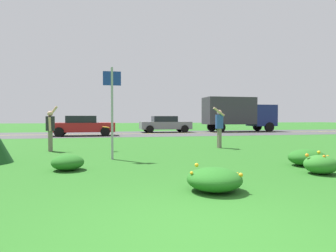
% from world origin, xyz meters
% --- Properties ---
extents(ground_plane, '(120.00, 120.00, 0.00)m').
position_xyz_m(ground_plane, '(0.00, 10.72, 0.00)').
color(ground_plane, '#26601E').
extents(highway_strip, '(120.00, 8.45, 0.01)m').
position_xyz_m(highway_strip, '(0.00, 21.44, 0.00)').
color(highway_strip, '#424244').
rests_on(highway_strip, ground).
extents(highway_center_stripe, '(120.00, 0.16, 0.00)m').
position_xyz_m(highway_center_stripe, '(0.00, 21.44, 0.01)').
color(highway_center_stripe, yellow).
rests_on(highway_center_stripe, ground).
extents(daylily_clump_front_right, '(1.00, 1.04, 0.48)m').
position_xyz_m(daylily_clump_front_right, '(0.85, 1.88, 0.21)').
color(daylily_clump_front_right, '#23661E').
rests_on(daylily_clump_front_right, ground).
extents(daylily_clump_near_camera, '(1.01, 0.96, 0.46)m').
position_xyz_m(daylily_clump_near_camera, '(4.39, 4.03, 0.23)').
color(daylily_clump_near_camera, '#23661E').
rests_on(daylily_clump_near_camera, ground).
extents(daylily_clump_mid_right, '(0.80, 0.84, 0.39)m').
position_xyz_m(daylily_clump_mid_right, '(-1.96, 4.73, 0.20)').
color(daylily_clump_mid_right, '#23661E').
rests_on(daylily_clump_mid_right, ground).
extents(daylily_clump_mid_left, '(0.76, 0.76, 0.48)m').
position_xyz_m(daylily_clump_mid_left, '(3.91, 2.91, 0.22)').
color(daylily_clump_mid_left, '#2D7526').
rests_on(daylily_clump_mid_left, ground).
extents(sign_post_near_path, '(0.56, 0.10, 2.91)m').
position_xyz_m(sign_post_near_path, '(-0.78, 6.51, 1.75)').
color(sign_post_near_path, '#93969B').
rests_on(sign_post_near_path, ground).
extents(person_thrower_dark_shirt, '(0.44, 0.49, 1.80)m').
position_xyz_m(person_thrower_dark_shirt, '(-3.07, 9.38, 0.95)').
color(person_thrower_dark_shirt, '#232328').
rests_on(person_thrower_dark_shirt, ground).
extents(person_catcher_blue_shirt, '(0.53, 0.49, 1.78)m').
position_xyz_m(person_catcher_blue_shirt, '(3.91, 9.17, 1.00)').
color(person_catcher_blue_shirt, '#2D4C9E').
rests_on(person_catcher_blue_shirt, ground).
extents(frisbee_orange, '(0.28, 0.28, 0.08)m').
position_xyz_m(frisbee_orange, '(-0.93, 9.06, 0.95)').
color(frisbee_orange, orange).
extents(car_red_center_left, '(4.50, 2.00, 1.45)m').
position_xyz_m(car_red_center_left, '(-2.38, 19.54, 0.74)').
color(car_red_center_left, maroon).
rests_on(car_red_center_left, ground).
extents(car_gray_center_right, '(4.50, 2.00, 1.45)m').
position_xyz_m(car_gray_center_right, '(4.53, 23.35, 0.74)').
color(car_gray_center_right, slate).
rests_on(car_gray_center_right, ground).
extents(box_truck_navy, '(6.70, 2.46, 3.20)m').
position_xyz_m(box_truck_navy, '(11.55, 23.35, 1.80)').
color(box_truck_navy, navy).
rests_on(box_truck_navy, ground).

